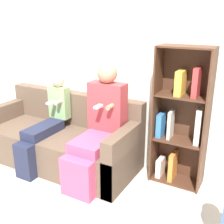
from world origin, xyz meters
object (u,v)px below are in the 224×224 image
(child_seated, at_px, (45,124))
(bookshelf, at_px, (181,120))
(couch, at_px, (61,141))
(adult_seated, at_px, (99,124))

(child_seated, distance_m, bookshelf, 1.57)
(couch, relative_size, child_seated, 1.79)
(child_seated, bearing_deg, couch, 49.11)
(couch, bearing_deg, child_seated, -130.89)
(couch, bearing_deg, adult_seated, -7.30)
(couch, relative_size, bookshelf, 1.30)
(couch, height_order, adult_seated, adult_seated)
(couch, distance_m, child_seated, 0.31)
(bookshelf, bearing_deg, adult_seated, -154.91)
(adult_seated, relative_size, bookshelf, 0.86)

